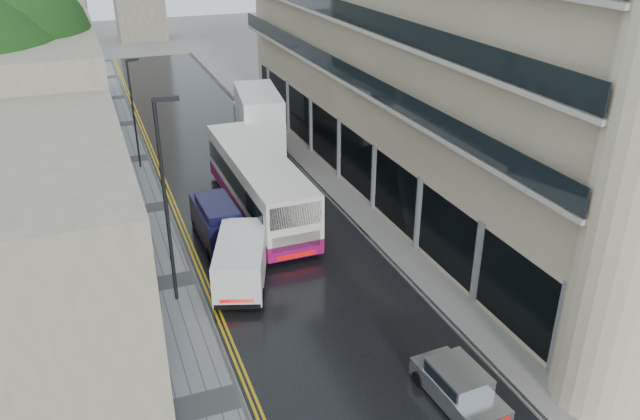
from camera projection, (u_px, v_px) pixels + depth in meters
road at (244, 195)px, 37.06m from camera, size 9.00×85.00×0.02m
left_sidewalk at (144, 210)px, 35.14m from camera, size 2.70×85.00×0.12m
right_sidewalk at (329, 182)px, 38.79m from camera, size 1.80×85.00×0.12m
old_shop_row at (56, 102)px, 33.52m from camera, size 4.50×56.00×12.00m
modern_block at (417, 69)px, 36.13m from camera, size 8.00×40.00×14.00m
tree_far at (3, 89)px, 35.05m from camera, size 9.24×9.24×12.46m
cream_bus at (253, 214)px, 30.91m from camera, size 2.91×12.42×3.38m
white_lorry at (244, 131)px, 40.82m from camera, size 3.81×8.94×4.54m
silver_hatchback at (464, 418)px, 19.77m from camera, size 1.83×3.79×1.39m
white_van at (215, 282)px, 26.28m from camera, size 3.54×5.23×2.18m
navy_van at (208, 237)px, 29.75m from camera, size 1.95×4.63×2.34m
pedestrian at (144, 239)px, 29.83m from camera, size 0.75×0.56×1.89m
lamp_post_near at (166, 206)px, 25.04m from camera, size 1.02×0.43×8.87m
lamp_post_far at (134, 115)px, 39.43m from camera, size 0.80×0.33×6.98m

